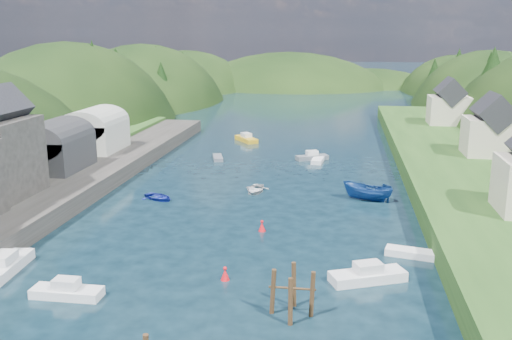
# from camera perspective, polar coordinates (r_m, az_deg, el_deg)

# --- Properties ---
(ground) EXTENTS (600.00, 600.00, 0.00)m
(ground) POSITION_cam_1_polar(r_m,az_deg,el_deg) (83.99, 2.26, 0.83)
(ground) COLOR black
(ground) RESTS_ON ground
(hillside_left) EXTENTS (44.00, 245.56, 52.00)m
(hillside_left) POSITION_cam_1_polar(r_m,az_deg,el_deg) (122.28, -17.81, 0.38)
(hillside_left) COLOR black
(hillside_left) RESTS_ON ground
(far_hills) EXTENTS (103.00, 68.00, 44.00)m
(far_hills) POSITION_cam_1_polar(r_m,az_deg,el_deg) (207.65, 6.44, 5.39)
(far_hills) COLOR black
(far_hills) RESTS_ON ground
(hill_trees) EXTENTS (90.50, 150.73, 12.47)m
(hill_trees) POSITION_cam_1_polar(r_m,az_deg,el_deg) (97.99, 3.19, 9.23)
(hill_trees) COLOR black
(hill_trees) RESTS_ON ground
(quay_left) EXTENTS (12.00, 110.00, 2.00)m
(quay_left) POSITION_cam_1_polar(r_m,az_deg,el_deg) (63.59, -23.13, -3.54)
(quay_left) COLOR #2D2B28
(quay_left) RESTS_ON ground
(boat_sheds) EXTENTS (7.00, 21.00, 7.50)m
(boat_sheds) POSITION_cam_1_polar(r_m,az_deg,el_deg) (79.77, -17.58, 3.39)
(boat_sheds) COLOR #2D2D30
(boat_sheds) RESTS_ON quay_left
(terrace_right) EXTENTS (16.00, 120.00, 2.40)m
(terrace_right) POSITION_cam_1_polar(r_m,az_deg,el_deg) (75.20, 20.65, -0.62)
(terrace_right) COLOR #234719
(terrace_right) RESTS_ON ground
(right_bank_cottages) EXTENTS (9.00, 59.24, 8.41)m
(right_bank_cottages) POSITION_cam_1_polar(r_m,az_deg,el_deg) (82.95, 21.81, 3.82)
(right_bank_cottages) COLOR beige
(right_bank_cottages) RESTS_ON terrace_right
(piling_cluster_far) EXTENTS (3.16, 2.95, 3.86)m
(piling_cluster_far) POSITION_cam_1_polar(r_m,az_deg,el_deg) (39.07, 3.64, -12.51)
(piling_cluster_far) COLOR #382314
(piling_cluster_far) RESTS_ON ground
(channel_buoy_near) EXTENTS (0.70, 0.70, 1.10)m
(channel_buoy_near) POSITION_cam_1_polar(r_m,az_deg,el_deg) (44.51, -3.11, -10.36)
(channel_buoy_near) COLOR red
(channel_buoy_near) RESTS_ON ground
(channel_buoy_far) EXTENTS (0.70, 0.70, 1.10)m
(channel_buoy_far) POSITION_cam_1_polar(r_m,az_deg,el_deg) (54.77, 0.60, -5.65)
(channel_buoy_far) COLOR red
(channel_buoy_far) RESTS_ON ground
(moored_boats) EXTENTS (36.03, 82.43, 2.21)m
(moored_boats) POSITION_cam_1_polar(r_m,az_deg,el_deg) (55.12, -3.03, -5.40)
(moored_boats) COLOR white
(moored_boats) RESTS_ON ground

